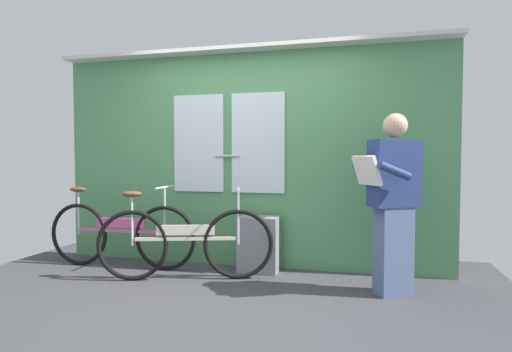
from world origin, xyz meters
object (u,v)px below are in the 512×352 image
object	(u,v)px
bicycle_near_door	(185,242)
passenger_reading_newspaper	(393,200)
bicycle_leaning_behind	(120,234)
trash_bin_by_wall	(259,244)

from	to	relation	value
bicycle_near_door	passenger_reading_newspaper	size ratio (longest dim) A/B	1.05
bicycle_near_door	bicycle_leaning_behind	distance (m)	0.92
bicycle_near_door	trash_bin_by_wall	world-z (taller)	bicycle_near_door
passenger_reading_newspaper	trash_bin_by_wall	bearing A→B (deg)	-49.94
bicycle_near_door	bicycle_leaning_behind	bearing A→B (deg)	146.50
passenger_reading_newspaper	trash_bin_by_wall	xyz separation A→B (m)	(-1.34, 0.44, -0.55)
bicycle_near_door	passenger_reading_newspaper	distance (m)	2.03
passenger_reading_newspaper	bicycle_near_door	bearing A→B (deg)	-30.30
bicycle_near_door	passenger_reading_newspaper	world-z (taller)	passenger_reading_newspaper
bicycle_leaning_behind	trash_bin_by_wall	bearing A→B (deg)	6.42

